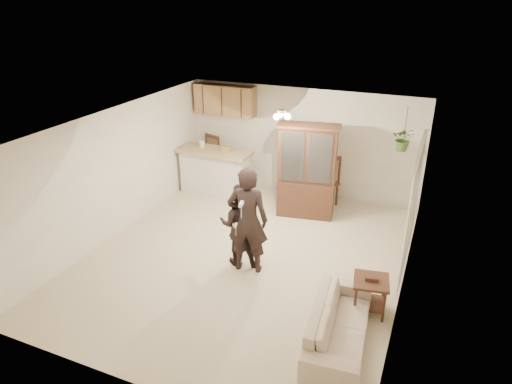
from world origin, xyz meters
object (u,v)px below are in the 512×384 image
at_px(sofa, 340,319).
at_px(chair_bar, 207,170).
at_px(chair_hutch_right, 324,189).
at_px(adult, 248,223).
at_px(side_table, 370,295).
at_px(child, 240,229).
at_px(china_hutch, 307,172).
at_px(chair_hutch_left, 290,185).

height_order(sofa, chair_bar, chair_bar).
relative_size(sofa, chair_hutch_right, 1.59).
bearing_deg(chair_bar, adult, -31.76).
height_order(sofa, side_table, sofa).
xyz_separation_m(side_table, chair_bar, (-4.72, 3.54, 0.04)).
xyz_separation_m(child, chair_bar, (-2.35, 3.05, -0.34)).
bearing_deg(chair_bar, side_table, -17.30).
relative_size(china_hutch, side_table, 3.21).
xyz_separation_m(sofa, chair_hutch_left, (-2.25, 4.40, -0.11)).
relative_size(child, side_table, 2.14).
relative_size(adult, china_hutch, 0.89).
height_order(sofa, china_hutch, china_hutch).
height_order(adult, chair_hutch_left, adult).
bearing_deg(chair_hutch_right, chair_hutch_left, -45.84).
xyz_separation_m(sofa, adult, (-1.89, 1.14, 0.53)).
distance_m(adult, china_hutch, 2.43).
xyz_separation_m(child, china_hutch, (0.50, 2.27, 0.32)).
bearing_deg(sofa, chair_bar, 40.36).
bearing_deg(chair_hutch_left, chair_bar, -141.00).
xyz_separation_m(sofa, chair_bar, (-4.45, 4.34, -0.03)).
height_order(child, chair_bar, child).
bearing_deg(side_table, child, 168.36).
bearing_deg(chair_hutch_right, child, 36.80).
distance_m(china_hutch, chair_bar, 3.03).
bearing_deg(adult, china_hutch, -108.59).
xyz_separation_m(chair_hutch_left, chair_hutch_right, (0.86, -0.09, 0.08)).
relative_size(chair_hutch_left, chair_hutch_right, 0.77).
relative_size(sofa, adult, 1.04).
xyz_separation_m(china_hutch, chair_bar, (-2.85, 0.78, -0.66)).
bearing_deg(chair_hutch_left, child, -50.06).
bearing_deg(chair_hutch_left, side_table, -17.84).
bearing_deg(china_hutch, chair_bar, 155.07).
bearing_deg(adult, chair_bar, -63.05).
bearing_deg(chair_hutch_left, sofa, -25.73).
bearing_deg(adult, child, -46.02).
xyz_separation_m(adult, side_table, (2.16, -0.35, -0.61)).
relative_size(adult, chair_bar, 1.51).
xyz_separation_m(side_table, chair_hutch_right, (-1.66, 3.52, 0.04)).
bearing_deg(chair_bar, child, -32.87).
bearing_deg(chair_bar, china_hutch, 4.23).
distance_m(adult, chair_hutch_left, 3.35).
bearing_deg(child, side_table, 154.53).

